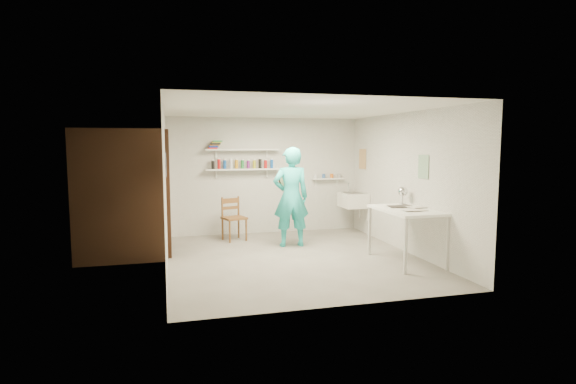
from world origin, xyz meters
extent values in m
cube|color=slate|center=(0.00, 0.00, -0.01)|extent=(4.00, 4.50, 0.02)
cube|color=silver|center=(0.00, 0.00, 2.41)|extent=(4.00, 4.50, 0.02)
cube|color=silver|center=(0.00, 2.26, 1.20)|extent=(4.00, 0.02, 2.40)
cube|color=silver|center=(0.00, -2.26, 1.20)|extent=(4.00, 0.02, 2.40)
cube|color=silver|center=(-2.01, 0.00, 1.20)|extent=(0.02, 4.50, 2.40)
cube|color=silver|center=(2.01, 0.00, 1.20)|extent=(0.02, 4.50, 2.40)
cube|color=black|center=(-1.99, 1.05, 1.00)|extent=(0.02, 0.90, 2.00)
cube|color=brown|center=(-2.70, 1.05, 1.05)|extent=(1.40, 1.50, 2.10)
cube|color=brown|center=(-1.97, 1.05, 2.05)|extent=(0.06, 1.05, 0.10)
cube|color=brown|center=(-1.97, 0.55, 1.00)|extent=(0.06, 0.10, 2.00)
cube|color=brown|center=(-1.97, 1.55, 1.00)|extent=(0.06, 0.10, 2.00)
cube|color=white|center=(-0.50, 2.13, 1.35)|extent=(1.50, 0.22, 0.03)
cube|color=white|center=(-0.50, 2.13, 1.75)|extent=(1.50, 0.22, 0.03)
cube|color=white|center=(1.35, 2.17, 1.12)|extent=(0.70, 0.14, 0.03)
cube|color=#334C7F|center=(-1.99, 0.05, 1.55)|extent=(0.01, 0.28, 0.36)
cube|color=#995933|center=(1.99, 1.80, 1.55)|extent=(0.01, 0.34, 0.42)
cube|color=#3F724C|center=(1.99, -0.55, 1.50)|extent=(0.01, 0.30, 0.38)
cube|color=white|center=(1.75, 1.70, 0.70)|extent=(0.48, 0.60, 0.30)
imported|color=#27C5C2|center=(0.18, 0.87, 0.90)|extent=(0.68, 0.46, 1.81)
cylinder|color=#C7BB87|center=(0.17, 1.09, 1.21)|extent=(0.33, 0.05, 0.32)
cube|color=brown|center=(-0.76, 1.62, 0.44)|extent=(0.51, 0.49, 0.88)
cube|color=white|center=(1.64, -0.68, 0.43)|extent=(0.77, 1.28, 0.85)
sphere|color=silver|center=(1.85, -0.17, 1.07)|extent=(0.16, 0.16, 0.16)
cylinder|color=black|center=(-1.14, 2.13, 1.45)|extent=(0.06, 0.06, 0.17)
cylinder|color=red|center=(-1.01, 2.13, 1.45)|extent=(0.06, 0.06, 0.17)
cylinder|color=blue|center=(-0.88, 2.13, 1.45)|extent=(0.06, 0.06, 0.17)
cylinder|color=white|center=(-0.75, 2.13, 1.45)|extent=(0.06, 0.06, 0.17)
cylinder|color=orange|center=(-0.63, 2.13, 1.45)|extent=(0.06, 0.06, 0.17)
cylinder|color=#268C3F|center=(-0.50, 2.13, 1.45)|extent=(0.06, 0.06, 0.17)
cylinder|color=#8C268C|center=(-0.37, 2.13, 1.45)|extent=(0.06, 0.06, 0.17)
cylinder|color=gold|center=(-0.25, 2.13, 1.45)|extent=(0.06, 0.06, 0.17)
cylinder|color=black|center=(-0.12, 2.13, 1.45)|extent=(0.06, 0.06, 0.17)
cylinder|color=red|center=(0.01, 2.13, 1.45)|extent=(0.06, 0.06, 0.17)
cylinder|color=blue|center=(0.14, 2.13, 1.45)|extent=(0.06, 0.06, 0.17)
cube|color=red|center=(-1.10, 2.13, 1.78)|extent=(0.18, 0.14, 0.03)
cube|color=#1933A5|center=(-1.08, 2.13, 1.81)|extent=(0.18, 0.14, 0.03)
cube|color=orange|center=(-1.06, 2.13, 1.83)|extent=(0.18, 0.14, 0.03)
cube|color=black|center=(-1.04, 2.13, 1.86)|extent=(0.18, 0.14, 0.03)
cube|color=yellow|center=(-1.02, 2.13, 1.89)|extent=(0.18, 0.14, 0.03)
cube|color=#338C4C|center=(-1.00, 2.13, 1.92)|extent=(0.18, 0.14, 0.03)
cylinder|color=silver|center=(1.14, 2.17, 1.18)|extent=(0.07, 0.07, 0.09)
cylinder|color=#335999|center=(1.28, 2.17, 1.18)|extent=(0.07, 0.07, 0.09)
cylinder|color=orange|center=(1.42, 2.17, 1.18)|extent=(0.07, 0.07, 0.09)
cylinder|color=#999999|center=(1.56, 2.17, 1.18)|extent=(0.07, 0.07, 0.09)
cube|color=silver|center=(1.64, -0.68, 0.85)|extent=(0.30, 0.22, 0.00)
cube|color=#4C4742|center=(1.64, -0.68, 0.86)|extent=(0.30, 0.22, 0.00)
cube|color=beige|center=(1.64, -0.68, 0.86)|extent=(0.30, 0.22, 0.00)
cube|color=#383330|center=(1.64, -0.68, 0.86)|extent=(0.30, 0.22, 0.00)
cube|color=silver|center=(1.64, -0.68, 0.87)|extent=(0.30, 0.22, 0.00)
cube|color=silver|center=(1.64, -0.68, 0.87)|extent=(0.30, 0.22, 0.00)
camera|label=1|loc=(-1.93, -6.93, 1.86)|focal=28.00mm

